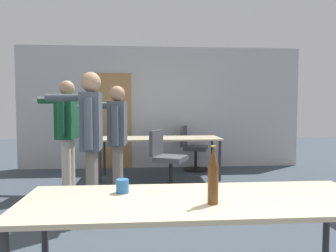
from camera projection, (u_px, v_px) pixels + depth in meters
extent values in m
cube|color=#BCBCC1|center=(161.00, 108.00, 7.15)|extent=(6.12, 0.10, 2.62)
cube|color=#AD7F4C|center=(110.00, 121.00, 7.03)|extent=(0.90, 0.02, 2.05)
cube|color=#C6B793|center=(199.00, 201.00, 2.10)|extent=(2.26, 0.81, 0.03)
cylinder|color=#2D2D33|center=(45.00, 241.00, 2.38)|extent=(0.05, 0.05, 0.73)
cylinder|color=#2D2D33|center=(326.00, 232.00, 2.56)|extent=(0.05, 0.05, 0.73)
cube|color=#C6B793|center=(160.00, 138.00, 6.09)|extent=(2.25, 0.77, 0.03)
cylinder|color=#2D2D33|center=(100.00, 162.00, 5.71)|extent=(0.05, 0.05, 0.73)
cylinder|color=#2D2D33|center=(220.00, 161.00, 5.87)|extent=(0.05, 0.05, 0.73)
cylinder|color=#2D2D33|center=(104.00, 157.00, 6.36)|extent=(0.05, 0.05, 0.73)
cylinder|color=#2D2D33|center=(212.00, 155.00, 6.53)|extent=(0.05, 0.05, 0.73)
cylinder|color=slate|center=(117.00, 173.00, 4.63)|extent=(0.13, 0.13, 0.79)
cylinder|color=slate|center=(119.00, 171.00, 4.81)|extent=(0.13, 0.13, 0.79)
cube|color=#4C5660|center=(117.00, 123.00, 4.67)|extent=(0.26, 0.43, 0.62)
sphere|color=tan|center=(117.00, 94.00, 4.65)|extent=(0.22, 0.22, 0.22)
cylinder|color=#4C5660|center=(115.00, 125.00, 4.42)|extent=(0.10, 0.10, 0.54)
cylinder|color=#4C5660|center=(102.00, 105.00, 4.91)|extent=(0.54, 0.14, 0.10)
cube|color=white|center=(82.00, 105.00, 4.91)|extent=(0.12, 0.04, 0.03)
cylinder|color=beige|center=(66.00, 167.00, 5.01)|extent=(0.14, 0.14, 0.84)
cylinder|color=beige|center=(70.00, 164.00, 5.21)|extent=(0.14, 0.14, 0.84)
cube|color=#195633|center=(67.00, 117.00, 5.06)|extent=(0.31, 0.49, 0.66)
sphere|color=tan|center=(67.00, 88.00, 5.03)|extent=(0.23, 0.23, 0.23)
cylinder|color=#195633|center=(61.00, 119.00, 4.78)|extent=(0.11, 0.11, 0.57)
cylinder|color=#195633|center=(56.00, 100.00, 5.34)|extent=(0.58, 0.18, 0.11)
cube|color=white|center=(37.00, 100.00, 5.35)|extent=(0.12, 0.05, 0.03)
cylinder|color=slate|center=(91.00, 187.00, 3.75)|extent=(0.12, 0.12, 0.84)
cylinder|color=slate|center=(93.00, 184.00, 3.91)|extent=(0.12, 0.12, 0.84)
cube|color=#4C5660|center=(91.00, 121.00, 3.78)|extent=(0.22, 0.39, 0.66)
sphere|color=tan|center=(91.00, 82.00, 3.75)|extent=(0.23, 0.23, 0.23)
cylinder|color=#4C5660|center=(88.00, 123.00, 3.54)|extent=(0.09, 0.09, 0.57)
cylinder|color=#4C5660|center=(70.00, 98.00, 3.98)|extent=(0.57, 0.10, 0.09)
cube|color=white|center=(43.00, 98.00, 3.95)|extent=(0.12, 0.04, 0.03)
cylinder|color=black|center=(171.00, 187.00, 5.39)|extent=(0.52, 0.52, 0.03)
cylinder|color=black|center=(171.00, 174.00, 5.37)|extent=(0.06, 0.06, 0.42)
cube|color=#4C4C51|center=(171.00, 159.00, 5.36)|extent=(0.62, 0.62, 0.08)
cube|color=#4C4C51|center=(156.00, 143.00, 5.44)|extent=(0.25, 0.42, 0.42)
cylinder|color=black|center=(196.00, 169.00, 6.88)|extent=(0.52, 0.52, 0.03)
cylinder|color=black|center=(196.00, 159.00, 6.87)|extent=(0.06, 0.06, 0.40)
cube|color=#4C4C51|center=(196.00, 148.00, 6.85)|extent=(0.58, 0.58, 0.08)
cube|color=#4C4C51|center=(184.00, 136.00, 6.90)|extent=(0.20, 0.43, 0.42)
cylinder|color=#563314|center=(213.00, 184.00, 1.98)|extent=(0.07, 0.07, 0.24)
cone|color=#563314|center=(213.00, 156.00, 1.97)|extent=(0.06, 0.06, 0.11)
cylinder|color=gold|center=(213.00, 146.00, 1.96)|extent=(0.03, 0.03, 0.01)
cylinder|color=#2866A3|center=(122.00, 186.00, 2.23)|extent=(0.09, 0.09, 0.09)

